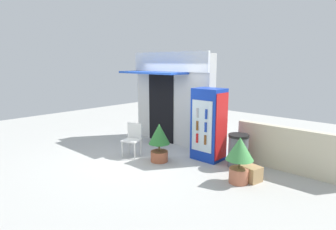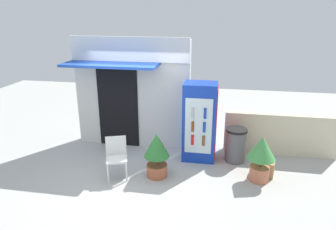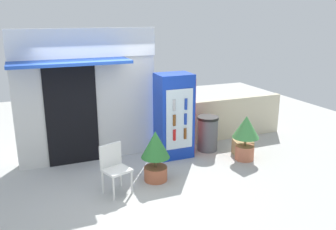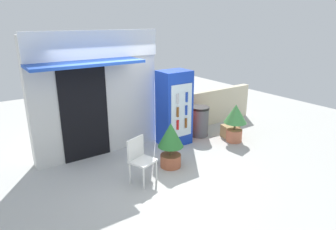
{
  "view_description": "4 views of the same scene",
  "coord_description": "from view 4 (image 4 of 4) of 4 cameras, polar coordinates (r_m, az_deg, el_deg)",
  "views": [
    {
      "loc": [
        5.63,
        -5.04,
        2.54
      ],
      "look_at": [
        0.74,
        0.23,
        1.18
      ],
      "focal_mm": 30.27,
      "sensor_mm": 36.0,
      "label": 1
    },
    {
      "loc": [
        1.99,
        -5.84,
        3.45
      ],
      "look_at": [
        0.88,
        0.33,
        1.28
      ],
      "focal_mm": 32.83,
      "sensor_mm": 36.0,
      "label": 2
    },
    {
      "loc": [
        -1.46,
        -5.94,
        3.09
      ],
      "look_at": [
        1.1,
        0.26,
        1.18
      ],
      "focal_mm": 37.86,
      "sensor_mm": 36.0,
      "label": 3
    },
    {
      "loc": [
        -2.63,
        -4.8,
        3.05
      ],
      "look_at": [
        0.87,
        0.26,
        1.06
      ],
      "focal_mm": 31.7,
      "sensor_mm": 36.0,
      "label": 4
    }
  ],
  "objects": [
    {
      "name": "ground",
      "position": [
        6.27,
        -5.29,
        -11.25
      ],
      "size": [
        16.0,
        16.0,
        0.0
      ],
      "primitive_type": "plane",
      "color": "#B2B2AD"
    },
    {
      "name": "storefront_building",
      "position": [
        6.91,
        -13.78,
        4.15
      ],
      "size": [
        2.96,
        1.11,
        2.83
      ],
      "color": "silver",
      "rests_on": "ground"
    },
    {
      "name": "drink_cooler",
      "position": [
        7.4,
        1.28,
        1.36
      ],
      "size": [
        0.78,
        0.64,
        1.88
      ],
      "color": "#1438B2",
      "rests_on": "ground"
    },
    {
      "name": "plastic_chair",
      "position": [
        5.79,
        -5.48,
        -8.01
      ],
      "size": [
        0.54,
        0.52,
        0.89
      ],
      "color": "silver",
      "rests_on": "ground"
    },
    {
      "name": "potted_plant_near_shop",
      "position": [
        6.3,
        0.52,
        -5.13
      ],
      "size": [
        0.55,
        0.55,
        0.99
      ],
      "color": "#AD5B3D",
      "rests_on": "ground"
    },
    {
      "name": "potted_plant_curbside",
      "position": [
        7.79,
        12.8,
        -0.77
      ],
      "size": [
        0.58,
        0.58,
        1.0
      ],
      "color": "#BC6B4C",
      "rests_on": "ground"
    },
    {
      "name": "trash_bin",
      "position": [
        8.09,
        6.11,
        -1.2
      ],
      "size": [
        0.5,
        0.5,
        0.82
      ],
      "color": "#595960",
      "rests_on": "ground"
    },
    {
      "name": "stone_boundary_wall",
      "position": [
        9.14,
        8.99,
        1.67
      ],
      "size": [
        2.69,
        0.2,
        1.04
      ],
      "primitive_type": "cube",
      "color": "beige",
      "rests_on": "ground"
    },
    {
      "name": "cardboard_box",
      "position": [
        8.21,
        11.83,
        -3.03
      ],
      "size": [
        0.48,
        0.42,
        0.33
      ],
      "primitive_type": "cube",
      "rotation": [
        0.0,
        0.0,
        -0.22
      ],
      "color": "tan",
      "rests_on": "ground"
    }
  ]
}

